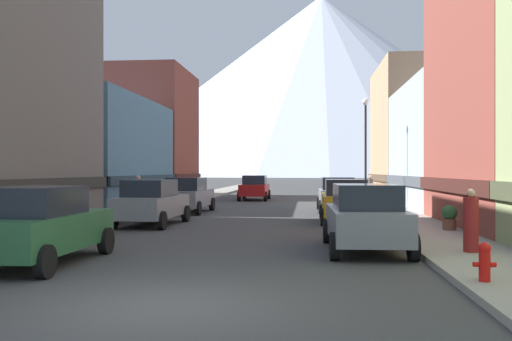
# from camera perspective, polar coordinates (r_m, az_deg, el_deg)

# --- Properties ---
(ground_plane) EXTENTS (400.00, 400.00, 0.00)m
(ground_plane) POSITION_cam_1_polar(r_m,az_deg,el_deg) (9.22, -9.53, -13.44)
(ground_plane) COLOR #3B3B3B
(sidewalk_left) EXTENTS (2.50, 100.00, 0.15)m
(sidewalk_left) POSITION_cam_1_polar(r_m,az_deg,el_deg) (44.54, -5.72, -2.65)
(sidewalk_left) COLOR gray
(sidewalk_left) RESTS_ON ground
(sidewalk_right) EXTENTS (2.50, 100.00, 0.15)m
(sidewalk_right) POSITION_cam_1_polar(r_m,az_deg,el_deg) (43.89, 10.53, -2.69)
(sidewalk_right) COLOR gray
(sidewalk_right) RESTS_ON ground
(storefront_left_2) EXTENTS (9.55, 13.27, 6.52)m
(storefront_left_2) POSITION_cam_1_polar(r_m,az_deg,el_deg) (36.33, -18.05, 1.58)
(storefront_left_2) COLOR slate
(storefront_left_2) RESTS_ON ground
(storefront_left_3) EXTENTS (8.81, 9.23, 10.29)m
(storefront_left_3) POSITION_cam_1_polar(r_m,az_deg,el_deg) (47.28, -11.97, 3.45)
(storefront_left_3) COLOR brown
(storefront_left_3) RESTS_ON ground
(storefront_right_2) EXTENTS (9.78, 11.27, 6.86)m
(storefront_right_2) POSITION_cam_1_polar(r_m,az_deg,el_deg) (33.25, 22.77, 2.01)
(storefront_right_2) COLOR #99A5B2
(storefront_right_2) RESTS_ON ground
(storefront_right_3) EXTENTS (6.33, 10.82, 9.95)m
(storefront_right_3) POSITION_cam_1_polar(r_m,az_deg,el_deg) (43.75, 16.20, 3.50)
(storefront_right_3) COLOR tan
(storefront_right_3) RESTS_ON ground
(car_left_0) EXTENTS (2.09, 4.42, 1.78)m
(car_left_0) POSITION_cam_1_polar(r_m,az_deg,el_deg) (13.75, -21.12, -5.18)
(car_left_0) COLOR #265933
(car_left_0) RESTS_ON ground
(car_left_1) EXTENTS (2.24, 4.48, 1.78)m
(car_left_1) POSITION_cam_1_polar(r_m,az_deg,el_deg) (22.30, -10.56, -3.19)
(car_left_1) COLOR slate
(car_left_1) RESTS_ON ground
(car_left_2) EXTENTS (2.18, 4.45, 1.78)m
(car_left_2) POSITION_cam_1_polar(r_m,az_deg,el_deg) (28.63, -6.96, -2.48)
(car_left_2) COLOR slate
(car_left_2) RESTS_ON ground
(car_right_0) EXTENTS (2.15, 4.44, 1.78)m
(car_right_0) POSITION_cam_1_polar(r_m,az_deg,el_deg) (15.19, 11.04, -4.69)
(car_right_0) COLOR slate
(car_right_0) RESTS_ON ground
(car_right_1) EXTENTS (2.08, 4.41, 1.78)m
(car_right_1) POSITION_cam_1_polar(r_m,az_deg,el_deg) (23.45, 9.03, -3.03)
(car_right_1) COLOR #B28419
(car_right_1) RESTS_ON ground
(car_right_2) EXTENTS (2.11, 4.42, 1.78)m
(car_right_2) POSITION_cam_1_polar(r_m,az_deg,el_deg) (29.59, 8.26, -2.40)
(car_right_2) COLOR slate
(car_right_2) RESTS_ON ground
(car_driving_0) EXTENTS (2.06, 4.40, 1.78)m
(car_driving_0) POSITION_cam_1_polar(r_m,az_deg,el_deg) (40.66, -0.15, -1.74)
(car_driving_0) COLOR #9E1111
(car_driving_0) RESTS_ON ground
(fire_hydrant_near) EXTENTS (0.40, 0.22, 0.70)m
(fire_hydrant_near) POSITION_cam_1_polar(r_m,az_deg,el_deg) (11.00, 22.16, -8.45)
(fire_hydrant_near) COLOR red
(fire_hydrant_near) RESTS_ON sidewalk_right
(potted_plant_0) EXTENTS (0.51, 0.51, 0.83)m
(potted_plant_0) POSITION_cam_1_polar(r_m,az_deg,el_deg) (19.95, 19.02, -4.47)
(potted_plant_0) COLOR brown
(potted_plant_0) RESTS_ON sidewalk_right
(pedestrian_0) EXTENTS (0.36, 0.36, 1.69)m
(pedestrian_0) POSITION_cam_1_polar(r_m,az_deg,el_deg) (36.78, 11.53, -1.87)
(pedestrian_0) COLOR brown
(pedestrian_0) RESTS_ON sidewalk_right
(pedestrian_1) EXTENTS (0.36, 0.36, 1.74)m
(pedestrian_1) POSITION_cam_1_polar(r_m,az_deg,el_deg) (28.93, -11.85, -2.33)
(pedestrian_1) COLOR navy
(pedestrian_1) RESTS_ON sidewalk_left
(pedestrian_2) EXTENTS (0.36, 0.36, 1.54)m
(pedestrian_2) POSITION_cam_1_polar(r_m,az_deg,el_deg) (14.74, 20.95, -5.00)
(pedestrian_2) COLOR maroon
(pedestrian_2) RESTS_ON sidewalk_right
(streetlamp_right) EXTENTS (0.36, 0.36, 5.86)m
(streetlamp_right) POSITION_cam_1_polar(r_m,az_deg,el_deg) (30.78, 11.05, 3.44)
(streetlamp_right) COLOR black
(streetlamp_right) RESTS_ON sidewalk_right
(mountain_backdrop) EXTENTS (217.08, 217.08, 85.09)m
(mountain_backdrop) POSITION_cam_1_polar(r_m,az_deg,el_deg) (271.75, 6.64, 8.56)
(mountain_backdrop) COLOR silver
(mountain_backdrop) RESTS_ON ground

